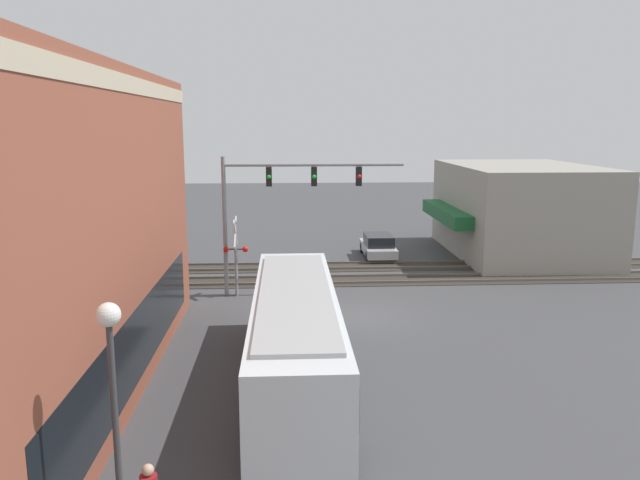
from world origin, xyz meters
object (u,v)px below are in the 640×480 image
(city_bus, at_px, (295,334))
(crossing_signal, at_px, (236,249))
(streetlamp, at_px, (115,413))
(parked_car_silver, at_px, (378,246))

(city_bus, relative_size, crossing_signal, 3.26)
(crossing_signal, height_order, streetlamp, streetlamp)
(crossing_signal, bearing_deg, parked_car_silver, -43.81)
(streetlamp, height_order, parked_car_silver, streetlamp)
(streetlamp, relative_size, parked_car_silver, 1.17)
(city_bus, distance_m, parked_car_silver, 19.73)
(crossing_signal, relative_size, parked_car_silver, 0.87)
(crossing_signal, distance_m, parked_car_silver, 11.74)
(streetlamp, distance_m, parked_car_silver, 28.33)
(streetlamp, xyz_separation_m, parked_car_silver, (26.84, -8.76, -2.39))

